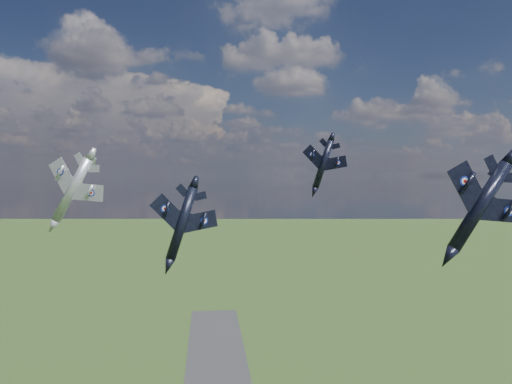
{
  "coord_description": "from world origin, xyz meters",
  "views": [
    {
      "loc": [
        -4.17,
        -65.36,
        85.44
      ],
      "look_at": [
        3.39,
        11.66,
        83.01
      ],
      "focal_mm": 35.0,
      "sensor_mm": 36.0,
      "label": 1
    }
  ],
  "objects_px": {
    "jet_lead_navy": "(182,223)",
    "jet_high_navy": "(323,164)",
    "jet_right_navy": "(480,206)",
    "jet_left_silver": "(72,190)"
  },
  "relations": [
    {
      "from": "jet_right_navy",
      "to": "jet_left_silver",
      "type": "bearing_deg",
      "value": 153.33
    },
    {
      "from": "jet_right_navy",
      "to": "jet_left_silver",
      "type": "distance_m",
      "value": 57.4
    },
    {
      "from": "jet_lead_navy",
      "to": "jet_left_silver",
      "type": "bearing_deg",
      "value": 151.2
    },
    {
      "from": "jet_high_navy",
      "to": "jet_left_silver",
      "type": "bearing_deg",
      "value": -130.66
    },
    {
      "from": "jet_high_navy",
      "to": "jet_left_silver",
      "type": "xyz_separation_m",
      "value": [
        -44.76,
        -22.99,
        -4.59
      ]
    },
    {
      "from": "jet_lead_navy",
      "to": "jet_left_silver",
      "type": "xyz_separation_m",
      "value": [
        -16.96,
        5.4,
        4.83
      ]
    },
    {
      "from": "jet_high_navy",
      "to": "jet_left_silver",
      "type": "height_order",
      "value": "jet_high_navy"
    },
    {
      "from": "jet_lead_navy",
      "to": "jet_right_navy",
      "type": "xyz_separation_m",
      "value": [
        34.27,
        -20.46,
        3.51
      ]
    },
    {
      "from": "jet_lead_navy",
      "to": "jet_high_navy",
      "type": "xyz_separation_m",
      "value": [
        27.8,
        28.39,
        9.42
      ]
    },
    {
      "from": "jet_right_navy",
      "to": "jet_high_navy",
      "type": "bearing_deg",
      "value": 97.66
    }
  ]
}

